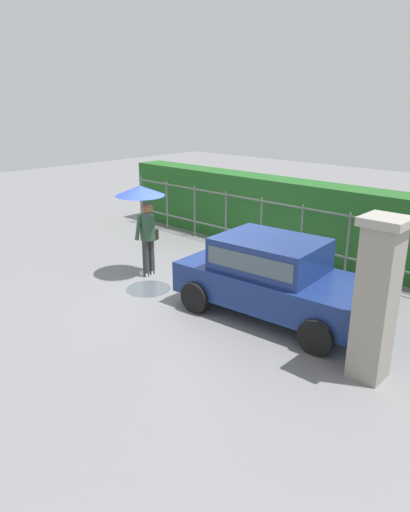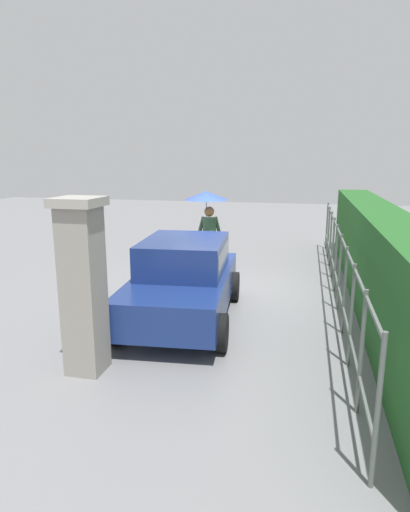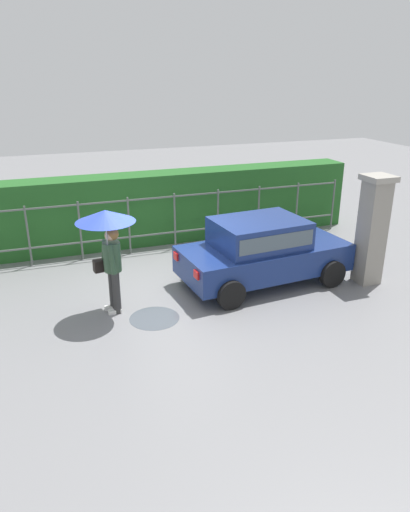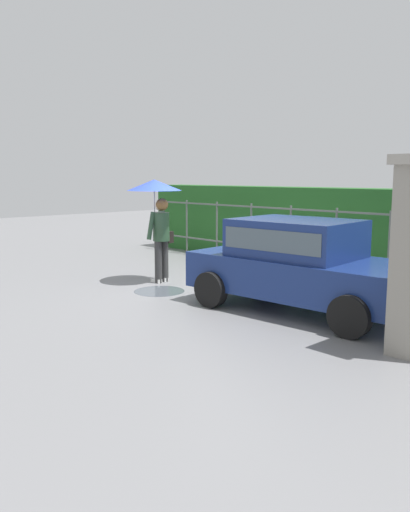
{
  "view_description": "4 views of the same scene",
  "coord_description": "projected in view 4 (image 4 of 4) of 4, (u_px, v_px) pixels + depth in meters",
  "views": [
    {
      "loc": [
        6.45,
        -7.01,
        3.87
      ],
      "look_at": [
        0.24,
        -0.42,
        0.82
      ],
      "focal_mm": 32.41,
      "sensor_mm": 36.0,
      "label": 1
    },
    {
      "loc": [
        9.22,
        1.82,
        2.91
      ],
      "look_at": [
        0.37,
        -0.24,
        0.86
      ],
      "focal_mm": 30.48,
      "sensor_mm": 36.0,
      "label": 2
    },
    {
      "loc": [
        -2.63,
        -9.07,
        4.43
      ],
      "look_at": [
        0.4,
        -0.67,
        0.97
      ],
      "focal_mm": 33.38,
      "sensor_mm": 36.0,
      "label": 3
    },
    {
      "loc": [
        6.85,
        -7.04,
        2.17
      ],
      "look_at": [
        0.0,
        -0.66,
        0.72
      ],
      "focal_mm": 36.28,
      "sensor_mm": 36.0,
      "label": 4
    }
  ],
  "objects": [
    {
      "name": "ground_plane",
      "position": [
        230.0,
        289.0,
        10.02
      ],
      "size": [
        40.0,
        40.0,
        0.0
      ],
      "primitive_type": "plane",
      "color": "slate"
    },
    {
      "name": "car",
      "position": [
        300.0,
        261.0,
        8.35
      ],
      "size": [
        3.85,
        2.11,
        1.48
      ],
      "rotation": [
        0.0,
        0.0,
        0.08
      ],
      "color": "navy",
      "rests_on": "ground"
    },
    {
      "name": "pedestrian",
      "position": [
        157.0,
        203.0,
        10.44
      ],
      "size": [
        1.1,
        1.1,
        2.1
      ],
      "rotation": [
        0.0,
        0.0,
        -2.95
      ],
      "color": "#333333",
      "rests_on": "ground"
    },
    {
      "name": "fence_section",
      "position": [
        312.0,
        237.0,
        11.52
      ],
      "size": [
        11.02,
        0.05,
        1.5
      ],
      "color": "#59605B",
      "rests_on": "ground"
    },
    {
      "name": "hedge_row",
      "position": [
        332.0,
        229.0,
        12.02
      ],
      "size": [
        11.97,
        0.9,
        1.9
      ],
      "primitive_type": "cube",
      "color": "#235B23",
      "rests_on": "ground"
    },
    {
      "name": "puddle_near",
      "position": [
        159.0,
        291.0,
        9.84
      ],
      "size": [
        0.97,
        0.97,
        0.0
      ],
      "primitive_type": "cylinder",
      "color": "#4C545B",
      "rests_on": "ground"
    }
  ]
}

